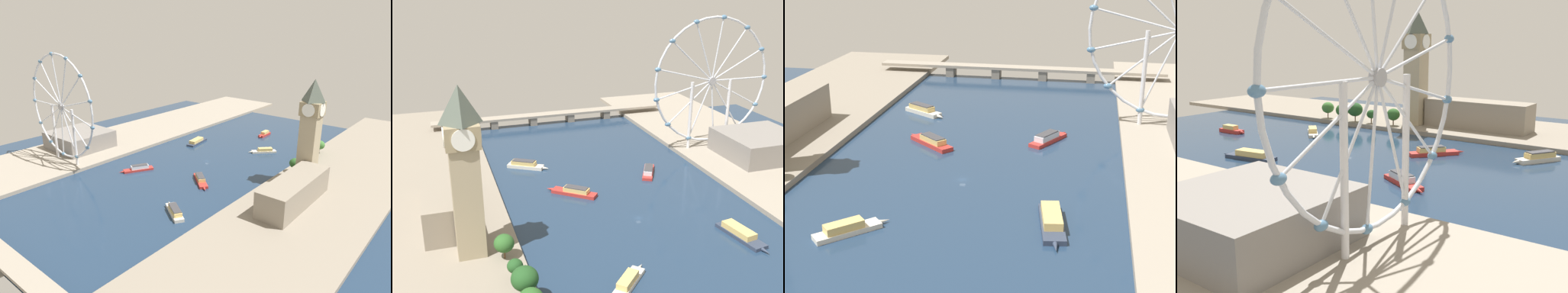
% 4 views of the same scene
% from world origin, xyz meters
% --- Properties ---
extents(ground_plane, '(400.36, 400.36, 0.00)m').
position_xyz_m(ground_plane, '(0.00, 0.00, 0.00)').
color(ground_plane, '#1E334C').
extents(riverbank_left, '(90.00, 520.00, 3.00)m').
position_xyz_m(riverbank_left, '(-115.18, 0.00, 1.50)').
color(riverbank_left, gray).
rests_on(riverbank_left, ground_plane).
extents(riverbank_right, '(90.00, 520.00, 3.00)m').
position_xyz_m(riverbank_right, '(115.18, 0.00, 1.50)').
color(riverbank_right, gray).
rests_on(riverbank_right, ground_plane).
extents(clock_tower, '(16.47, 16.47, 82.89)m').
position_xyz_m(clock_tower, '(-93.43, -12.20, 46.11)').
color(clock_tower, tan).
rests_on(clock_tower, riverbank_left).
extents(parliament_block, '(22.00, 74.28, 19.61)m').
position_xyz_m(parliament_block, '(-104.05, 32.94, 12.81)').
color(parliament_block, gray).
rests_on(parliament_block, riverbank_left).
extents(tree_row_embankment, '(13.90, 70.55, 14.48)m').
position_xyz_m(tree_row_embankment, '(-76.78, -56.16, 11.28)').
color(tree_row_embankment, '#513823').
rests_on(tree_row_embankment, riverbank_left).
extents(ferris_wheel, '(96.20, 3.20, 99.13)m').
position_xyz_m(ferris_wheel, '(96.98, 88.49, 53.63)').
color(ferris_wheel, silver).
rests_on(ferris_wheel, riverbank_right).
extents(riverside_hall, '(53.51, 52.57, 16.98)m').
position_xyz_m(riverside_hall, '(121.61, 57.58, 11.49)').
color(riverside_hall, gray).
rests_on(riverside_hall, riverbank_right).
extents(tour_boat_0, '(23.38, 23.37, 4.87)m').
position_xyz_m(tour_boat_0, '(-29.91, -56.44, 1.96)').
color(tour_boat_0, beige).
rests_on(tour_boat_0, ground_plane).
extents(tour_boat_1, '(27.79, 19.80, 5.69)m').
position_xyz_m(tour_boat_1, '(-45.28, 94.53, 2.37)').
color(tour_boat_1, beige).
rests_on(tour_boat_1, ground_plane).
extents(tour_boat_2, '(6.38, 23.48, 5.34)m').
position_xyz_m(tour_boat_2, '(-1.44, -107.82, 2.13)').
color(tour_boat_2, '#B22D28').
rests_on(tour_boat_2, ground_plane).
extents(tour_boat_3, '(18.47, 29.12, 5.28)m').
position_xyz_m(tour_boat_3, '(32.88, 57.48, 2.12)').
color(tour_boat_3, '#B22D28').
rests_on(tour_boat_3, ground_plane).
extents(tour_boat_4, '(28.60, 25.06, 5.36)m').
position_xyz_m(tour_boat_4, '(-25.46, 41.13, 2.11)').
color(tour_boat_4, '#B22D28').
rests_on(tour_boat_4, ground_plane).
extents(tour_boat_5, '(12.80, 35.76, 5.09)m').
position_xyz_m(tour_boat_5, '(42.03, -36.22, 2.13)').
color(tour_boat_5, '#2D384C').
rests_on(tour_boat_5, ground_plane).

